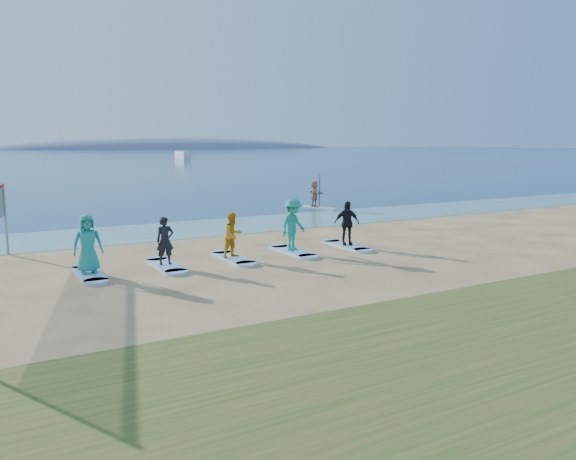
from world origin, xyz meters
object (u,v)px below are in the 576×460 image
paddleboard (314,208)px  student_0 (88,244)px  surfboard_4 (346,246)px  student_4 (347,223)px  surfboard_0 (89,274)px  student_2 (233,235)px  paddleboarder (315,194)px  boat_offshore_b (183,159)px  surfboard_3 (293,252)px  student_3 (293,225)px  surfboard_2 (233,258)px  student_1 (165,241)px  surfboard_1 (166,266)px

paddleboard → student_0: (-14.65, -10.79, 0.90)m
student_0 → surfboard_4: (9.28, 0.00, -0.91)m
paddleboard → student_4: bearing=-139.9°
surfboard_0 → student_2: (4.64, 0.00, 0.80)m
paddleboarder → student_2: 14.72m
paddleboard → student_0: 18.22m
boat_offshore_b → surfboard_3: (-32.46, -106.32, 0.04)m
boat_offshore_b → student_3: student_3 is taller
paddleboard → student_3: size_ratio=1.63×
paddleboarder → student_2: size_ratio=1.03×
surfboard_0 → surfboard_2: 4.64m
student_1 → surfboard_4: (6.96, 0.00, -0.80)m
paddleboard → surfboard_3: paddleboard is taller
paddleboarder → surfboard_3: paddleboarder is taller
surfboard_0 → student_2: student_2 is taller
surfboard_1 → student_4: bearing=0.0°
surfboard_1 → surfboard_0: bearing=180.0°
surfboard_0 → student_3: bearing=0.0°
paddleboarder → surfboard_1: size_ratio=0.70×
surfboard_3 → student_2: bearing=180.0°
student_1 → surfboard_2: 2.45m
paddleboarder → boat_offshore_b: 98.70m
student_3 → surfboard_4: bearing=-22.7°
student_1 → student_3: 4.64m
surfboard_0 → surfboard_3: 6.96m
surfboard_3 → student_4: student_4 is taller
surfboard_4 → student_4: student_4 is taller
paddleboard → student_0: student_0 is taller
surfboard_0 → surfboard_3: same height
surfboard_1 → student_3: (4.64, 0.00, 0.96)m
student_3 → surfboard_0: bearing=157.3°
surfboard_4 → student_2: bearing=180.0°
surfboard_3 → surfboard_4: 2.32m
paddleboarder → student_0: size_ratio=0.89×
surfboard_1 → surfboard_2: same height
paddleboarder → student_4: bearing=156.7°
surfboard_4 → surfboard_0: bearing=180.0°
paddleboarder → surfboard_2: (-10.01, -10.79, -0.85)m
surfboard_4 → student_0: bearing=180.0°
surfboard_1 → surfboard_3: bearing=0.0°
surfboard_1 → surfboard_3: 4.64m
surfboard_3 → student_3: (0.00, 0.00, 0.96)m
surfboard_0 → student_1: bearing=0.0°
student_2 → student_1: bearing=164.1°
paddleboarder → surfboard_2: bearing=140.3°
surfboard_4 → student_3: bearing=180.0°
boat_offshore_b → surfboard_3: bearing=-105.4°
paddleboarder → surfboard_0: (-14.65, -10.79, -0.85)m
boat_offshore_b → student_0: student_0 is taller
student_0 → surfboard_1: bearing=2.6°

